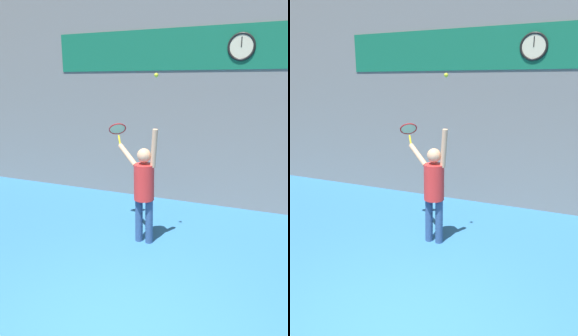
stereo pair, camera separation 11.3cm
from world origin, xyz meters
TOP-DOWN VIEW (x-y plane):
  - back_wall at (0.00, 4.72)m, footprint 18.00×0.10m
  - sponsor_banner at (0.00, 4.66)m, footprint 7.27×0.02m
  - scoreboard_clock at (0.61, 4.64)m, footprint 0.55×0.05m
  - tennis_player at (-0.59, 2.44)m, footprint 0.93×0.59m
  - tennis_racket at (-1.34, 3.01)m, footprint 0.41×0.43m
  - tennis_ball at (-0.37, 2.39)m, footprint 0.07×0.07m

SIDE VIEW (x-z plane):
  - tennis_player at x=-0.59m, z-range 0.03..2.04m
  - tennis_racket at x=-1.34m, z-range 1.67..2.07m
  - back_wall at x=0.00m, z-range 0.00..5.00m
  - tennis_ball at x=-0.37m, z-range 2.80..2.86m
  - sponsor_banner at x=0.00m, z-range 2.98..3.84m
  - scoreboard_clock at x=0.61m, z-range 3.14..3.68m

